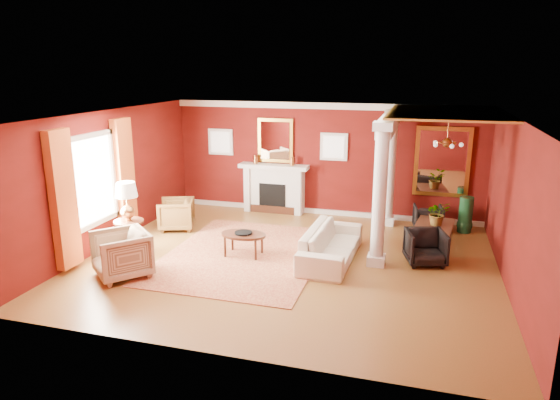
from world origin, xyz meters
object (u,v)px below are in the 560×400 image
(sofa, at_px, (331,239))
(armchair_leopard, at_px, (176,213))
(dining_table, at_px, (435,230))
(armchair_stripe, at_px, (121,252))
(coffee_table, at_px, (243,236))
(side_table, at_px, (127,206))

(sofa, xyz_separation_m, armchair_leopard, (-3.92, 0.93, -0.04))
(armchair_leopard, distance_m, dining_table, 5.94)
(armchair_stripe, relative_size, coffee_table, 1.01)
(armchair_stripe, bearing_deg, sofa, 69.20)
(dining_table, bearing_deg, side_table, 116.91)
(sofa, distance_m, coffee_table, 1.79)
(coffee_table, bearing_deg, sofa, 8.41)
(armchair_stripe, height_order, side_table, side_table)
(armchair_leopard, xyz_separation_m, side_table, (-0.18, -1.71, 0.62))
(side_table, xyz_separation_m, dining_table, (6.10, 2.14, -0.64))
(sofa, height_order, armchair_leopard, sofa)
(sofa, relative_size, side_table, 1.50)
(dining_table, bearing_deg, sofa, 131.75)
(coffee_table, relative_size, side_table, 0.62)
(coffee_table, bearing_deg, armchair_leopard, 150.87)
(side_table, bearing_deg, sofa, 10.73)
(armchair_leopard, xyz_separation_m, armchair_stripe, (0.35, -2.81, 0.07))
(coffee_table, relative_size, dining_table, 0.68)
(armchair_leopard, relative_size, side_table, 0.53)
(sofa, xyz_separation_m, armchair_stripe, (-3.57, -1.87, 0.03))
(dining_table, bearing_deg, armchair_stripe, 127.73)
(armchair_leopard, distance_m, side_table, 1.83)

